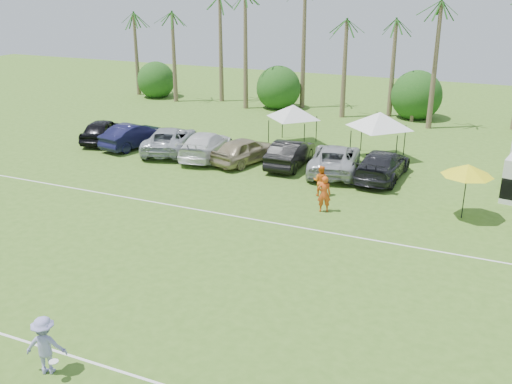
% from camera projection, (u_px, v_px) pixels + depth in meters
% --- Properties ---
extents(field_lines, '(80.00, 12.10, 0.01)m').
position_uv_depth(field_lines, '(136.00, 262.00, 23.23)').
color(field_lines, white).
rests_on(field_lines, ground).
extents(palm_tree_0, '(2.40, 2.40, 8.90)m').
position_uv_depth(palm_tree_0, '(122.00, 18.00, 54.74)').
color(palm_tree_0, brown).
rests_on(palm_tree_0, ground).
extents(palm_tree_1, '(2.40, 2.40, 9.90)m').
position_uv_depth(palm_tree_1, '(166.00, 10.00, 52.53)').
color(palm_tree_1, brown).
rests_on(palm_tree_1, ground).
extents(palm_tree_2, '(2.40, 2.40, 10.90)m').
position_uv_depth(palm_tree_2, '(214.00, 0.00, 50.34)').
color(palm_tree_2, brown).
rests_on(palm_tree_2, ground).
extents(palm_tree_4, '(2.40, 2.40, 8.90)m').
position_uv_depth(palm_tree_4, '(299.00, 23.00, 47.90)').
color(palm_tree_4, brown).
rests_on(palm_tree_4, ground).
extents(palm_tree_5, '(2.40, 2.40, 9.90)m').
position_uv_depth(palm_tree_5, '(346.00, 13.00, 46.07)').
color(palm_tree_5, brown).
rests_on(palm_tree_5, ground).
extents(palm_tree_6, '(2.40, 2.40, 10.90)m').
position_uv_depth(palm_tree_6, '(396.00, 3.00, 44.26)').
color(palm_tree_6, brown).
rests_on(palm_tree_6, ground).
extents(bush_tree_0, '(4.00, 4.00, 4.00)m').
position_uv_depth(bush_tree_0, '(158.00, 78.00, 56.42)').
color(bush_tree_0, brown).
rests_on(bush_tree_0, ground).
extents(bush_tree_1, '(4.00, 4.00, 4.00)m').
position_uv_depth(bush_tree_1, '(280.00, 87.00, 51.48)').
color(bush_tree_1, brown).
rests_on(bush_tree_1, ground).
extents(bush_tree_2, '(4.00, 4.00, 4.00)m').
position_uv_depth(bush_tree_2, '(416.00, 98.00, 46.92)').
color(bush_tree_2, brown).
rests_on(bush_tree_2, ground).
extents(sideline_player_a, '(0.80, 0.69, 1.85)m').
position_uv_depth(sideline_player_a, '(324.00, 194.00, 28.06)').
color(sideline_player_a, '#D04917').
rests_on(sideline_player_a, ground).
extents(sideline_player_b, '(0.83, 0.66, 1.67)m').
position_uv_depth(sideline_player_b, '(321.00, 181.00, 30.20)').
color(sideline_player_b, orange).
rests_on(sideline_player_b, ground).
extents(canopy_tent_left, '(4.03, 4.03, 3.27)m').
position_uv_depth(canopy_tent_left, '(293.00, 105.00, 39.22)').
color(canopy_tent_left, black).
rests_on(canopy_tent_left, ground).
extents(canopy_tent_right, '(4.42, 4.42, 3.58)m').
position_uv_depth(canopy_tent_right, '(380.00, 112.00, 35.76)').
color(canopy_tent_right, black).
rests_on(canopy_tent_right, ground).
extents(market_umbrella, '(2.45, 2.45, 2.73)m').
position_uv_depth(market_umbrella, '(468.00, 170.00, 26.74)').
color(market_umbrella, black).
rests_on(market_umbrella, ground).
extents(frisbee_player, '(1.35, 1.08, 1.83)m').
position_uv_depth(frisbee_player, '(45.00, 345.00, 16.38)').
color(frisbee_player, '#908ECA').
rests_on(frisbee_player, ground).
extents(parked_car_0, '(3.19, 5.19, 1.65)m').
position_uv_depth(parked_car_0, '(103.00, 130.00, 40.51)').
color(parked_car_0, black).
rests_on(parked_car_0, ground).
extents(parked_car_1, '(2.63, 5.25, 1.65)m').
position_uv_depth(parked_car_1, '(134.00, 135.00, 39.18)').
color(parked_car_1, '#111233').
rests_on(parked_car_1, ground).
extents(parked_car_2, '(4.40, 6.49, 1.65)m').
position_uv_depth(parked_car_2, '(170.00, 139.00, 38.17)').
color(parked_car_2, '#A3A8AF').
rests_on(parked_car_2, ground).
extents(parked_car_3, '(3.24, 6.00, 1.65)m').
position_uv_depth(parked_car_3, '(206.00, 145.00, 36.90)').
color(parked_car_3, white).
rests_on(parked_car_3, ground).
extents(parked_car_4, '(3.25, 5.20, 1.65)m').
position_uv_depth(parked_car_4, '(245.00, 150.00, 35.74)').
color(parked_car_4, '#9A8D6B').
rests_on(parked_car_4, ground).
extents(parked_car_5, '(1.89, 5.06, 1.65)m').
position_uv_depth(parked_car_5, '(290.00, 153.00, 35.11)').
color(parked_car_5, black).
rests_on(parked_car_5, ground).
extents(parked_car_6, '(3.75, 6.33, 1.65)m').
position_uv_depth(parked_car_6, '(335.00, 159.00, 34.02)').
color(parked_car_6, '#A4A7AA').
rests_on(parked_car_6, ground).
extents(parked_car_7, '(2.53, 5.78, 1.65)m').
position_uv_depth(parked_car_7, '(382.00, 165.00, 32.89)').
color(parked_car_7, black).
rests_on(parked_car_7, ground).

